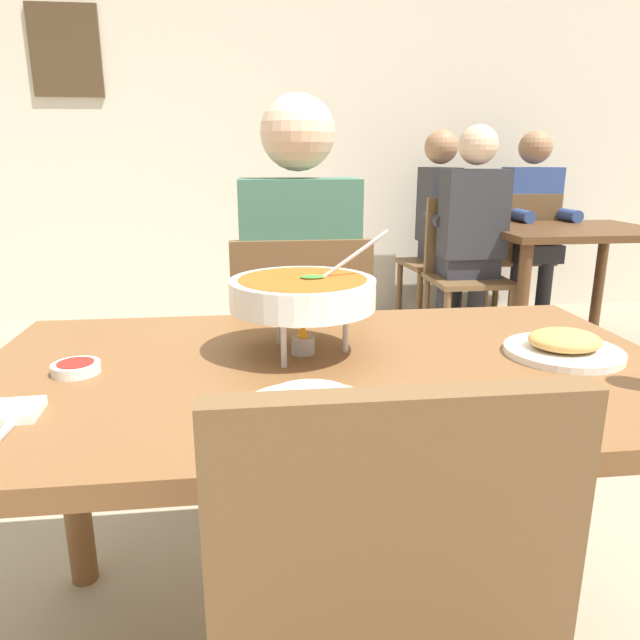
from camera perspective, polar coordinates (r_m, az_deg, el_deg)
cafe_rear_partition at (r=4.32m, az=-5.25°, el=20.46°), size 10.00×0.10×3.00m
picture_frame_hung at (r=4.44m, az=-23.68°, el=23.04°), size 0.44×0.03×0.56m
dining_table_main at (r=1.21m, az=0.87°, el=-8.99°), size 1.39×0.81×0.73m
chair_diner_main at (r=1.89m, az=-1.99°, el=-3.51°), size 0.44×0.44×0.90m
diner_main at (r=1.86m, az=-2.15°, el=3.71°), size 0.40×0.45×1.31m
curry_bowl at (r=1.19m, az=-1.70°, el=2.58°), size 0.33×0.30×0.26m
rice_plate at (r=0.93m, az=-0.98°, el=-8.47°), size 0.24×0.24×0.06m
appetizer_plate at (r=1.31m, az=22.79°, el=-2.36°), size 0.24×0.24×0.06m
sauce_dish at (r=1.21m, az=-22.81°, el=-4.32°), size 0.09×0.09×0.02m
napkin_folded at (r=1.07m, az=-28.84°, el=-7.89°), size 0.12×0.08×0.02m
spoon_utensil at (r=1.01m, az=-28.24°, el=-9.22°), size 0.02×0.17×0.01m
dining_table_far at (r=3.83m, az=23.26°, el=6.42°), size 1.00×0.80×0.73m
chair_bg_left at (r=4.08m, az=12.62°, el=6.49°), size 0.48×0.48×0.90m
chair_bg_middle at (r=3.61m, az=13.90°, el=5.26°), size 0.44×0.44×0.90m
chair_bg_right at (r=4.30m, az=19.00°, el=6.46°), size 0.45×0.45×0.90m
patron_bg_left at (r=4.09m, az=11.97°, el=9.89°), size 0.45×0.40×1.31m
patron_bg_middle at (r=3.54m, az=14.50°, el=8.90°), size 0.40×0.45×1.31m
patron_bg_right at (r=4.27m, az=20.03°, el=9.52°), size 0.40×0.45×1.31m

